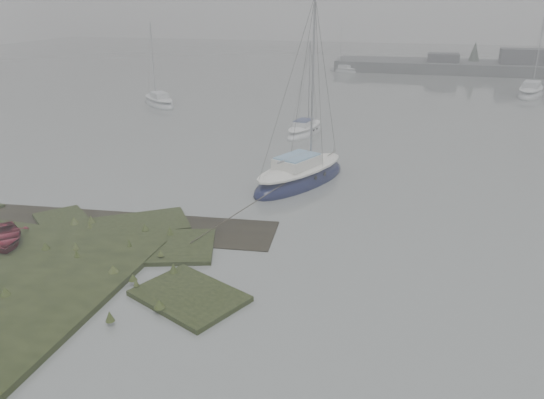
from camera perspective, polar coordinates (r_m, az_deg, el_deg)
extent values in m
plane|color=slate|center=(46.03, 6.09, 9.05)|extent=(160.00, 160.00, 0.00)
cube|color=#424247|center=(75.97, 17.89, 13.91)|extent=(4.00, 3.00, 2.20)
cube|color=#424247|center=(76.95, 25.55, 13.30)|extent=(6.00, 3.00, 3.00)
cone|color=#384238|center=(78.12, 20.92, 14.32)|extent=(2.00, 2.00, 3.50)
ellipsoid|color=black|center=(28.62, 3.05, 2.07)|extent=(5.12, 7.58, 1.76)
ellipsoid|color=white|center=(28.40, 3.08, 3.41)|extent=(4.30, 6.53, 0.50)
cube|color=white|center=(28.03, 2.72, 4.11)|extent=(2.43, 2.90, 0.52)
cube|color=#7BA6CA|center=(27.95, 2.73, 4.68)|extent=(2.25, 2.67, 0.08)
cylinder|color=#939399|center=(28.14, 4.41, 12.62)|extent=(0.11, 0.11, 8.27)
cylinder|color=#939399|center=(27.79, 2.47, 4.59)|extent=(1.26, 2.68, 0.09)
ellipsoid|color=silver|center=(39.17, 3.52, 7.17)|extent=(2.64, 5.21, 1.21)
ellipsoid|color=silver|center=(39.06, 3.53, 7.86)|extent=(2.18, 4.51, 0.34)
cube|color=silver|center=(38.80, 3.41, 8.23)|extent=(1.40, 1.89, 0.36)
cube|color=#1A234F|center=(38.76, 3.42, 8.52)|extent=(1.30, 1.74, 0.06)
cylinder|color=#939399|center=(39.06, 4.03, 12.47)|extent=(0.08, 0.08, 5.69)
cylinder|color=#939399|center=(38.63, 3.33, 8.48)|extent=(0.48, 1.96, 0.06)
ellipsoid|color=#B3BABF|center=(51.03, -12.05, 9.99)|extent=(5.37, 5.15, 1.36)
ellipsoid|color=silver|center=(50.94, -12.09, 10.59)|extent=(4.59, 4.39, 0.38)
cube|color=silver|center=(50.66, -12.02, 10.93)|extent=(2.23, 2.19, 0.40)
cube|color=silver|center=(50.62, -12.04, 11.18)|extent=(2.05, 2.02, 0.06)
cylinder|color=#939399|center=(51.13, -12.69, 14.54)|extent=(0.09, 0.09, 6.40)
cylinder|color=#939399|center=(50.47, -11.98, 11.16)|extent=(1.70, 1.57, 0.07)
ellipsoid|color=#AEB2B7|center=(60.82, 26.02, 10.09)|extent=(4.08, 7.22, 1.67)
ellipsoid|color=white|center=(60.72, 26.12, 10.70)|extent=(3.40, 6.25, 0.47)
cube|color=white|center=(60.37, 26.14, 11.05)|extent=(2.07, 2.67, 0.49)
cube|color=#B7BCC3|center=(60.34, 26.19, 11.31)|extent=(1.92, 2.45, 0.08)
cylinder|color=#939399|center=(61.14, 26.86, 14.71)|extent=(0.11, 0.11, 7.84)
cylinder|color=#939399|center=(60.14, 26.16, 11.28)|extent=(0.85, 2.66, 0.09)
ellipsoid|color=#A7ACB1|center=(73.88, 7.64, 13.50)|extent=(4.51, 3.54, 1.07)
ellipsoid|color=white|center=(73.83, 7.66, 13.82)|extent=(3.88, 3.00, 0.30)
cube|color=white|center=(73.68, 7.78, 14.01)|extent=(1.78, 1.60, 0.31)
cube|color=silver|center=(73.66, 7.79, 14.15)|extent=(1.64, 1.48, 0.05)
cylinder|color=#939399|center=(73.91, 7.41, 15.98)|extent=(0.07, 0.07, 5.04)
cylinder|color=#939399|center=(73.58, 7.87, 14.14)|extent=(1.53, 0.97, 0.06)
imported|color=maroon|center=(23.46, -26.97, -3.63)|extent=(3.42, 3.45, 0.59)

